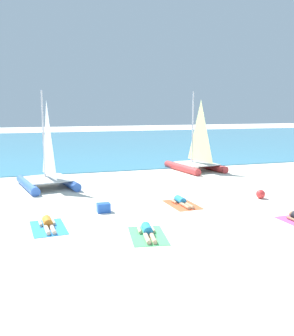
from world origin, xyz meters
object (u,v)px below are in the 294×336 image
towel_center_left (148,236)px  towel_center_right (182,205)px  sunbather_center_left (148,231)px  towel_leftmost (48,228)px  beach_ball (261,194)px  sunbather_center_right (182,201)px  cooler_box (104,208)px  sailboat_blue (47,173)px  sailboat_red (196,159)px  sunbather_leftmost (48,224)px

towel_center_left → towel_center_right: size_ratio=1.00×
towel_center_left → sunbather_center_left: size_ratio=1.21×
towel_leftmost → towel_center_left: bearing=-31.0°
beach_ball → sunbather_center_right: bearing=178.1°
beach_ball → cooler_box: beach_ball is taller
towel_center_right → sunbather_center_right: bearing=91.8°
sunbather_center_left → sailboat_blue: bearing=116.8°
sunbather_center_left → towel_leftmost: bearing=159.4°
towel_leftmost → sunbather_center_left: bearing=-30.0°
cooler_box → sailboat_red: bearing=45.7°
sailboat_blue → beach_ball: sailboat_blue is taller
sailboat_red → cooler_box: (-7.62, -7.81, -0.57)m
towel_center_left → sunbather_center_left: (0.01, 0.07, 0.13)m
sunbather_center_right → towel_center_left: bearing=-129.8°
sunbather_center_right → cooler_box: (-3.36, -0.16, 0.05)m
towel_leftmost → cooler_box: size_ratio=3.80×
towel_center_right → beach_ball: beach_ball is taller
sunbather_center_right → beach_ball: 3.78m
sailboat_blue → sailboat_red: sailboat_red is taller
sunbather_leftmost → towel_center_right: bearing=10.0°
sailboat_red → beach_ball: bearing=-101.3°
sailboat_blue → sunbather_center_right: size_ratio=3.13×
sailboat_blue → beach_ball: bearing=-41.9°
sailboat_blue → towel_center_left: sailboat_blue is taller
sunbather_leftmost → sunbather_center_right: 5.69m
towel_center_right → sunbather_center_right: sunbather_center_right is taller
sunbather_center_right → beach_ball: bearing=-3.7°
towel_leftmost → sunbather_leftmost: sunbather_leftmost is taller
sailboat_blue → sunbather_center_left: bearing=-83.7°
sunbather_leftmost → beach_ball: 9.38m
sailboat_red → towel_center_right: (-4.27, -7.72, -0.74)m
towel_center_left → cooler_box: size_ratio=3.80×
sunbather_leftmost → cooler_box: bearing=26.3°
sunbather_center_right → sunbather_leftmost: bearing=-167.5°
sailboat_red → sunbather_center_left: bearing=-129.7°
sunbather_leftmost → sunbather_center_left: bearing=-34.5°
sailboat_red → sunbather_center_right: bearing=-126.8°
towel_leftmost → sunbather_center_right: bearing=14.9°
towel_leftmost → towel_center_left: same height
sailboat_red → towel_leftmost: (-9.78, -9.13, -0.74)m
sunbather_center_left → towel_center_right: (2.54, 3.12, -0.13)m
towel_center_left → towel_leftmost: bearing=149.0°
sailboat_blue → towel_center_right: size_ratio=2.58×
towel_center_left → cooler_box: bearing=104.7°
sailboat_blue → towel_center_right: (5.17, -5.29, -0.72)m
towel_center_left → sunbather_center_left: 0.14m
towel_leftmost → beach_ball: size_ratio=4.73×
sunbather_leftmost → towel_center_left: (2.97, -1.85, -0.13)m
sailboat_blue → towel_center_right: 7.43m
sailboat_red → sunbather_center_right: size_ratio=3.22×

